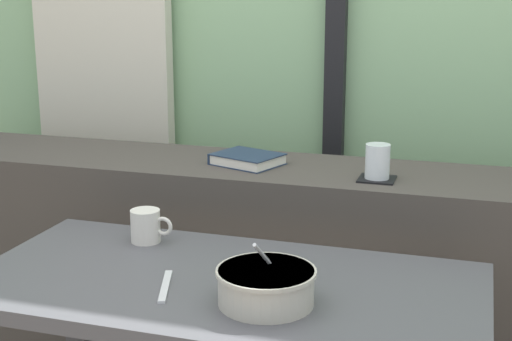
# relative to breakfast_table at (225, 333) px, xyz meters

# --- Properties ---
(curtain_left_panel) EXTENTS (0.56, 0.06, 2.50)m
(curtain_left_panel) POSITION_rel_breakfast_table_xyz_m (-0.89, 1.09, 0.64)
(curtain_left_panel) COLOR beige
(curtain_left_panel) RESTS_ON ground
(window_divider_post) EXTENTS (0.07, 0.05, 2.60)m
(window_divider_post) POSITION_rel_breakfast_table_xyz_m (0.02, 1.12, 0.69)
(window_divider_post) COLOR black
(window_divider_post) RESTS_ON ground
(dark_console_ledge) EXTENTS (2.80, 0.40, 0.85)m
(dark_console_ledge) POSITION_rel_breakfast_table_xyz_m (-0.03, 0.61, -0.18)
(dark_console_ledge) COLOR #423D38
(dark_console_ledge) RESTS_ON ground
(breakfast_table) EXTENTS (1.15, 0.57, 0.74)m
(breakfast_table) POSITION_rel_breakfast_table_xyz_m (0.00, 0.00, 0.00)
(breakfast_table) COLOR #414145
(breakfast_table) RESTS_ON ground
(coaster_square) EXTENTS (0.10, 0.10, 0.00)m
(coaster_square) POSITION_rel_breakfast_table_xyz_m (0.26, 0.54, 0.25)
(coaster_square) COLOR black
(coaster_square) RESTS_ON dark_console_ledge
(juice_glass) EXTENTS (0.07, 0.07, 0.10)m
(juice_glass) POSITION_rel_breakfast_table_xyz_m (0.26, 0.54, 0.30)
(juice_glass) COLOR white
(juice_glass) RESTS_ON coaster_square
(closed_book) EXTENTS (0.23, 0.21, 0.03)m
(closed_book) POSITION_rel_breakfast_table_xyz_m (-0.14, 0.60, 0.26)
(closed_book) COLOR #1E2D47
(closed_book) RESTS_ON dark_console_ledge
(soup_bowl) EXTENTS (0.21, 0.21, 0.14)m
(soup_bowl) POSITION_rel_breakfast_table_xyz_m (0.13, -0.09, 0.17)
(soup_bowl) COLOR #BCB7A8
(soup_bowl) RESTS_ON breakfast_table
(fork_utensil) EXTENTS (0.07, 0.17, 0.01)m
(fork_utensil) POSITION_rel_breakfast_table_xyz_m (-0.11, -0.08, 0.13)
(fork_utensil) COLOR silver
(fork_utensil) RESTS_ON breakfast_table
(ceramic_mug) EXTENTS (0.11, 0.08, 0.08)m
(ceramic_mug) POSITION_rel_breakfast_table_xyz_m (-0.28, 0.18, 0.17)
(ceramic_mug) COLOR silver
(ceramic_mug) RESTS_ON breakfast_table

